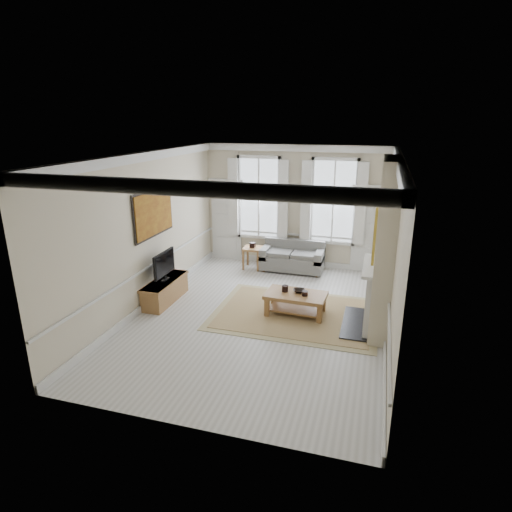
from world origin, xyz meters
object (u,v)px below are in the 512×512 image
(tv_stand, at_px, (165,291))
(sofa, at_px, (293,258))
(side_table, at_px, (253,251))
(coffee_table, at_px, (296,297))

(tv_stand, bearing_deg, sofa, 50.74)
(sofa, height_order, side_table, sofa)
(sofa, relative_size, coffee_table, 1.29)
(sofa, distance_m, side_table, 1.14)
(sofa, xyz_separation_m, side_table, (-1.12, -0.18, 0.15))
(side_table, relative_size, coffee_table, 0.47)
(sofa, bearing_deg, coffee_table, -77.11)
(side_table, distance_m, coffee_table, 3.14)
(sofa, relative_size, side_table, 2.77)
(sofa, distance_m, tv_stand, 3.80)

